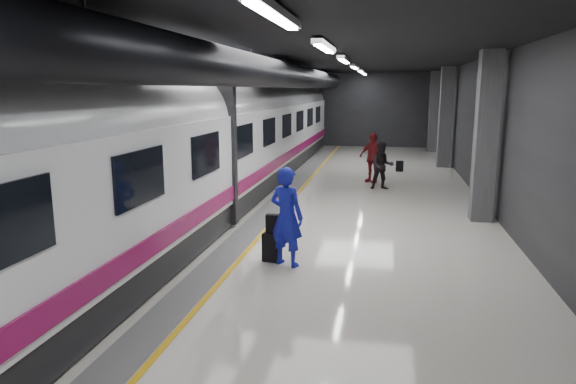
{
  "coord_description": "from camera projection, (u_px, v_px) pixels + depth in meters",
  "views": [
    {
      "loc": [
        1.97,
        -12.31,
        3.5
      ],
      "look_at": [
        -0.09,
        -1.58,
        1.31
      ],
      "focal_mm": 32.0,
      "sensor_mm": 36.0,
      "label": 1
    }
  ],
  "objects": [
    {
      "name": "ground",
      "position": [
        303.0,
        231.0,
        12.91
      ],
      "size": [
        40.0,
        40.0,
        0.0
      ],
      "primitive_type": "plane",
      "color": "beige",
      "rests_on": "ground"
    },
    {
      "name": "platform_hall",
      "position": [
        299.0,
        88.0,
        13.18
      ],
      "size": [
        10.02,
        40.02,
        4.51
      ],
      "color": "black",
      "rests_on": "ground"
    },
    {
      "name": "train",
      "position": [
        179.0,
        146.0,
        13.1
      ],
      "size": [
        3.05,
        38.0,
        4.05
      ],
      "color": "black",
      "rests_on": "ground"
    },
    {
      "name": "traveler_main",
      "position": [
        287.0,
        217.0,
        10.21
      ],
      "size": [
        0.86,
        0.72,
        2.01
      ],
      "primitive_type": "imported",
      "rotation": [
        0.0,
        0.0,
        2.75
      ],
      "color": "#1C1ED4",
      "rests_on": "ground"
    },
    {
      "name": "suitcase_main",
      "position": [
        272.0,
        247.0,
        10.58
      ],
      "size": [
        0.4,
        0.29,
        0.6
      ],
      "primitive_type": "cube",
      "rotation": [
        0.0,
        0.0,
        -0.16
      ],
      "color": "black",
      "rests_on": "ground"
    },
    {
      "name": "shoulder_bag",
      "position": [
        273.0,
        224.0,
        10.5
      ],
      "size": [
        0.3,
        0.17,
        0.39
      ],
      "primitive_type": "cube",
      "rotation": [
        0.0,
        0.0,
        0.06
      ],
      "color": "black",
      "rests_on": "suitcase_main"
    },
    {
      "name": "traveler_far_a",
      "position": [
        382.0,
        166.0,
        18.09
      ],
      "size": [
        0.94,
        0.8,
        1.69
      ],
      "primitive_type": "imported",
      "rotation": [
        0.0,
        0.0,
        0.21
      ],
      "color": "black",
      "rests_on": "ground"
    },
    {
      "name": "traveler_far_b",
      "position": [
        372.0,
        157.0,
        19.51
      ],
      "size": [
        1.19,
        0.97,
        1.9
      ],
      "primitive_type": "imported",
      "rotation": [
        0.0,
        0.0,
        -0.54
      ],
      "color": "maroon",
      "rests_on": "ground"
    },
    {
      "name": "suitcase_far",
      "position": [
        399.0,
        166.0,
        22.25
      ],
      "size": [
        0.33,
        0.23,
        0.46
      ],
      "primitive_type": "cube",
      "rotation": [
        0.0,
        0.0,
        0.1
      ],
      "color": "black",
      "rests_on": "ground"
    }
  ]
}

